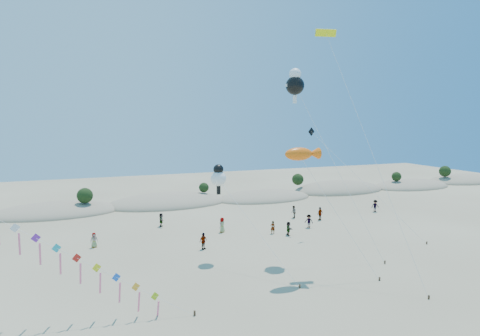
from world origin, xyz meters
name	(u,v)px	position (x,y,z in m)	size (l,w,h in m)	color
dune_ridge	(174,203)	(1.06, 45.14, 0.11)	(145.30, 11.49, 5.57)	gray
fish_kite	(303,154)	(5.48, 12.69, 10.30)	(6.90, 4.43, 10.87)	#3F2D1E
cartoon_kite_low	(219,177)	(0.13, 19.02, 7.82)	(4.50, 9.92, 9.01)	#3F2D1E
cartoon_kite_high	(295,83)	(7.70, 18.29, 16.63)	(7.17, 7.39, 18.08)	#3F2D1E
parafoil_kite	(328,40)	(9.73, 15.86, 20.43)	(3.17, 11.87, 21.44)	#3F2D1E
dark_kite	(343,162)	(15.26, 20.93, 8.47)	(9.95, 8.50, 12.31)	#3F2D1E
beachgoers	(267,221)	(8.91, 27.24, 0.83)	(39.13, 11.61, 1.76)	slate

